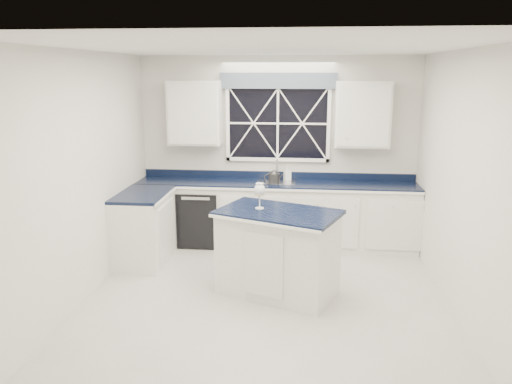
# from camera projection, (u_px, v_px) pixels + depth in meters

# --- Properties ---
(ground) EXTENTS (4.50, 4.50, 0.00)m
(ground) POSITION_uv_depth(u_px,v_px,m) (264.00, 305.00, 5.43)
(ground) COLOR #ACACA7
(ground) RESTS_ON ground
(back_wall) EXTENTS (4.00, 0.10, 2.70)m
(back_wall) POSITION_uv_depth(u_px,v_px,m) (278.00, 151.00, 7.28)
(back_wall) COLOR silver
(back_wall) RESTS_ON ground
(base_cabinets) EXTENTS (3.99, 1.60, 0.90)m
(base_cabinets) POSITION_uv_depth(u_px,v_px,m) (252.00, 218.00, 7.08)
(base_cabinets) COLOR silver
(base_cabinets) RESTS_ON ground
(countertop) EXTENTS (3.98, 0.64, 0.04)m
(countertop) POSITION_uv_depth(u_px,v_px,m) (276.00, 184.00, 7.09)
(countertop) COLOR black
(countertop) RESTS_ON base_cabinets
(dishwasher) EXTENTS (0.60, 0.58, 0.82)m
(dishwasher) POSITION_uv_depth(u_px,v_px,m) (201.00, 216.00, 7.32)
(dishwasher) COLOR black
(dishwasher) RESTS_ON ground
(window) EXTENTS (1.65, 0.09, 1.26)m
(window) POSITION_uv_depth(u_px,v_px,m) (278.00, 118.00, 7.12)
(window) COLOR black
(window) RESTS_ON ground
(upper_cabinets) EXTENTS (3.10, 0.34, 0.90)m
(upper_cabinets) POSITION_uv_depth(u_px,v_px,m) (277.00, 114.00, 6.99)
(upper_cabinets) COLOR silver
(upper_cabinets) RESTS_ON ground
(faucet) EXTENTS (0.05, 0.20, 0.30)m
(faucet) POSITION_uv_depth(u_px,v_px,m) (277.00, 169.00, 7.24)
(faucet) COLOR #B4B3B6
(faucet) RESTS_ON countertop
(island) EXTENTS (1.50, 1.22, 0.97)m
(island) POSITION_uv_depth(u_px,v_px,m) (278.00, 252.00, 5.63)
(island) COLOR silver
(island) RESTS_ON ground
(rug) EXTENTS (1.23, 0.89, 0.02)m
(rug) POSITION_uv_depth(u_px,v_px,m) (272.00, 270.00, 6.37)
(rug) COLOR #A1A19D
(rug) RESTS_ON ground
(kettle) EXTENTS (0.27, 0.20, 0.19)m
(kettle) POSITION_uv_depth(u_px,v_px,m) (274.00, 177.00, 7.04)
(kettle) COLOR #2B2B2D
(kettle) RESTS_ON countertop
(wine_glass) EXTENTS (0.12, 0.12, 0.29)m
(wine_glass) POSITION_uv_depth(u_px,v_px,m) (260.00, 191.00, 5.57)
(wine_glass) COLOR white
(wine_glass) RESTS_ON island
(soap_bottle) EXTENTS (0.12, 0.12, 0.20)m
(soap_bottle) POSITION_uv_depth(u_px,v_px,m) (287.00, 173.00, 7.25)
(soap_bottle) COLOR silver
(soap_bottle) RESTS_ON countertop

